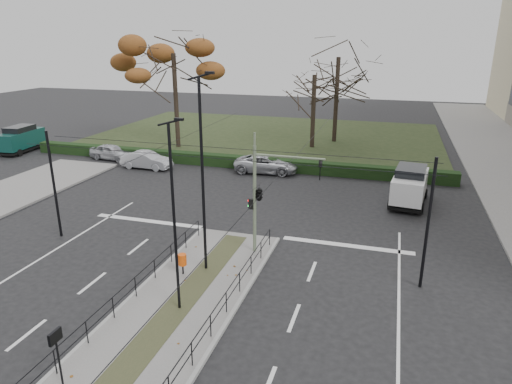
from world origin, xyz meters
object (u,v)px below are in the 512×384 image
at_px(rust_tree, 173,53).
at_px(streetlamp_median_near, 174,218).
at_px(traffic_light, 261,192).
at_px(info_panel, 56,343).
at_px(parked_car_fourth, 266,164).
at_px(streetlamp_median_far, 203,175).
at_px(green_van, 21,139).
at_px(parked_car_second, 147,160).
at_px(bare_tree_center, 338,63).
at_px(bare_tree_near, 314,80).
at_px(white_van, 410,185).
at_px(litter_bin, 182,260).
at_px(parked_car_first, 112,152).

bearing_deg(rust_tree, streetlamp_median_near, -63.87).
distance_m(traffic_light, info_panel, 11.63).
bearing_deg(parked_car_fourth, info_panel, 176.38).
relative_size(streetlamp_median_far, parked_car_fourth, 1.74).
height_order(traffic_light, info_panel, traffic_light).
distance_m(green_van, rust_tree, 17.07).
xyz_separation_m(parked_car_second, bare_tree_center, (13.95, 15.27, 7.44)).
height_order(streetlamp_median_far, green_van, streetlamp_median_far).
bearing_deg(info_panel, rust_tree, 109.89).
height_order(traffic_light, bare_tree_near, bare_tree_near).
xyz_separation_m(rust_tree, bare_tree_center, (14.90, 7.25, -1.06)).
distance_m(parked_car_second, white_van, 21.51).
bearing_deg(streetlamp_median_far, parked_car_second, 127.78).
distance_m(traffic_light, litter_bin, 5.02).
relative_size(streetlamp_median_near, parked_car_second, 1.76).
xyz_separation_m(streetlamp_median_near, bare_tree_center, (1.71, 34.16, 4.07)).
xyz_separation_m(parked_car_fourth, bare_tree_near, (2.01, 10.11, 5.98)).
bearing_deg(parked_car_first, streetlamp_median_near, -134.63).
relative_size(parked_car_second, green_van, 0.84).
xyz_separation_m(parked_car_first, bare_tree_center, (18.57, 13.51, 7.46)).
bearing_deg(parked_car_second, info_panel, -154.92).
distance_m(parked_car_first, bare_tree_near, 20.48).
relative_size(traffic_light, parked_car_fourth, 1.06).
bearing_deg(litter_bin, green_van, 145.04).
xyz_separation_m(streetlamp_median_far, parked_car_fourth, (-1.84, 17.22, -4.07)).
xyz_separation_m(traffic_light, white_van, (7.39, 10.25, -2.06)).
height_order(streetlamp_median_far, rust_tree, rust_tree).
bearing_deg(parked_car_fourth, bare_tree_center, -20.48).
height_order(traffic_light, white_van, traffic_light).
relative_size(info_panel, parked_car_fourth, 0.39).
bearing_deg(bare_tree_center, litter_bin, -95.12).
bearing_deg(parked_car_fourth, streetlamp_median_near, -178.86).
xyz_separation_m(info_panel, bare_tree_center, (3.33, 39.23, 6.44)).
xyz_separation_m(streetlamp_median_far, green_van, (-26.74, 17.31, -3.48)).
height_order(parked_car_fourth, bare_tree_center, bare_tree_center).
height_order(litter_bin, green_van, green_van).
relative_size(info_panel, parked_car_second, 0.46).
xyz_separation_m(streetlamp_median_near, streetlamp_median_far, (-0.27, 3.44, 0.70)).
relative_size(streetlamp_median_near, rust_tree, 0.65).
relative_size(info_panel, streetlamp_median_near, 0.26).
bearing_deg(parked_car_fourth, parked_car_second, 95.22).
xyz_separation_m(traffic_light, bare_tree_near, (-1.80, 24.82, 3.33)).
distance_m(parked_car_second, bare_tree_near, 18.01).
bearing_deg(traffic_light, streetlamp_median_near, -105.96).
xyz_separation_m(green_van, bare_tree_near, (26.92, 10.01, 5.39)).
relative_size(parked_car_first, white_van, 0.83).
bearing_deg(bare_tree_center, parked_car_second, -132.43).
bearing_deg(traffic_light, white_van, 54.21).
relative_size(parked_car_second, bare_tree_center, 0.38).
relative_size(streetlamp_median_far, parked_car_first, 2.20).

